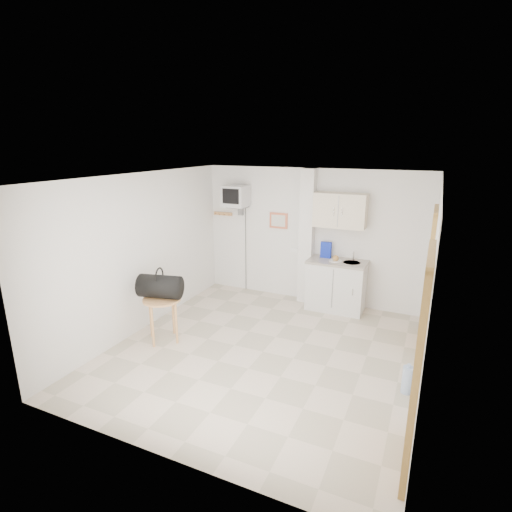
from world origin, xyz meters
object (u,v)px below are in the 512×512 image
at_px(crt_television, 236,197).
at_px(water_bottle, 407,380).
at_px(round_table, 162,305).
at_px(duffel_bag, 160,286).

bearing_deg(crt_television, water_bottle, -32.74).
height_order(crt_television, round_table, crt_television).
height_order(crt_television, water_bottle, crt_television).
bearing_deg(crt_television, duffel_bag, -93.04).
height_order(crt_television, duffel_bag, crt_television).
xyz_separation_m(round_table, duffel_bag, (-0.04, 0.03, 0.28)).
bearing_deg(round_table, duffel_bag, 145.39).
distance_m(round_table, duffel_bag, 0.29).
height_order(duffel_bag, water_bottle, duffel_bag).
distance_m(crt_television, water_bottle, 4.44).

